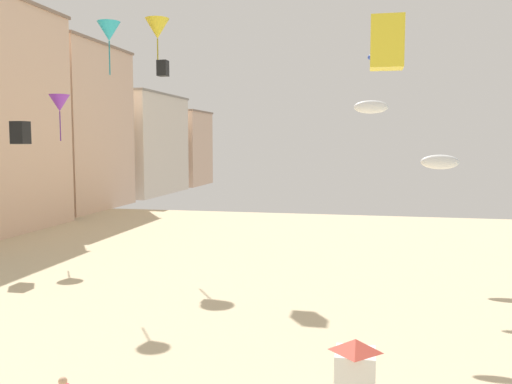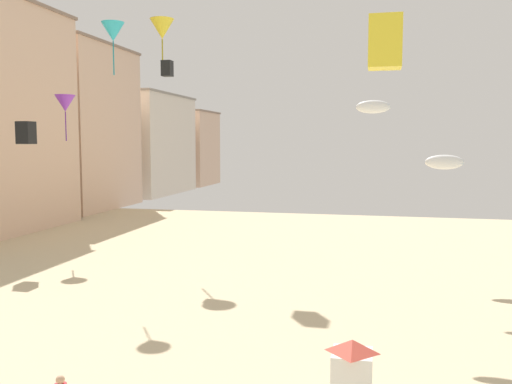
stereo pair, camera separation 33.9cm
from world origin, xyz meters
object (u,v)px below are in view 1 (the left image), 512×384
(kite_yellow_box, at_px, (387,43))
(kite_blue_parafoil, at_px, (379,57))
(kite_yellow_delta, at_px, (157,29))
(kite_cyan_delta_2, at_px, (109,31))
(kite_black_box_2, at_px, (163,68))
(kite_white_parafoil_2, at_px, (371,107))
(lifeguard_stand, at_px, (355,364))
(kite_black_box, at_px, (20,133))
(kite_purple_delta, at_px, (59,103))
(kite_white_parafoil_3, at_px, (440,162))

(kite_yellow_box, bearing_deg, kite_blue_parafoil, 90.12)
(kite_yellow_delta, bearing_deg, kite_cyan_delta_2, -91.10)
(kite_black_box_2, relative_size, kite_blue_parafoil, 0.79)
(kite_white_parafoil_2, height_order, kite_yellow_box, kite_yellow_box)
(lifeguard_stand, bearing_deg, kite_black_box, 121.75)
(kite_cyan_delta_2, bearing_deg, kite_blue_parafoil, 12.68)
(kite_purple_delta, xyz_separation_m, kite_black_box_2, (8.40, -1.34, 2.04))
(kite_cyan_delta_2, bearing_deg, kite_white_parafoil_3, 12.15)
(kite_yellow_box, distance_m, kite_blue_parafoil, 16.33)
(kite_black_box, bearing_deg, kite_blue_parafoil, 2.63)
(kite_yellow_box, bearing_deg, kite_white_parafoil_2, 92.74)
(kite_black_box_2, relative_size, kite_cyan_delta_2, 0.34)
(kite_yellow_delta, bearing_deg, lifeguard_stand, -56.25)
(lifeguard_stand, height_order, kite_yellow_box, kite_yellow_box)
(lifeguard_stand, xyz_separation_m, kite_black_box_2, (-13.10, 19.19, 10.92))
(kite_yellow_delta, bearing_deg, kite_black_box_2, -61.21)
(kite_purple_delta, height_order, kite_yellow_delta, kite_yellow_delta)
(kite_black_box, bearing_deg, lifeguard_stand, -37.36)
(kite_purple_delta, relative_size, kite_blue_parafoil, 2.54)
(lifeguard_stand, xyz_separation_m, kite_white_parafoil_3, (4.32, 18.62, 4.94))
(lifeguard_stand, relative_size, kite_black_box_2, 2.50)
(kite_black_box, bearing_deg, kite_yellow_box, -33.50)
(kite_yellow_box, distance_m, kite_white_parafoil_3, 17.69)
(kite_purple_delta, relative_size, kite_black_box_2, 3.23)
(kite_white_parafoil_3, relative_size, kite_yellow_delta, 0.57)
(kite_yellow_box, bearing_deg, kite_yellow_delta, 127.39)
(kite_white_parafoil_2, bearing_deg, kite_black_box_2, 147.63)
(kite_black_box, distance_m, kite_blue_parafoil, 23.29)
(kite_blue_parafoil, bearing_deg, kite_yellow_box, -89.88)
(lifeguard_stand, distance_m, kite_blue_parafoil, 21.11)
(kite_cyan_delta_2, relative_size, kite_yellow_delta, 0.78)
(kite_cyan_delta_2, xyz_separation_m, kite_blue_parafoil, (15.20, 3.42, -1.41))
(kite_black_box, distance_m, kite_yellow_box, 27.55)
(kite_white_parafoil_2, relative_size, kite_white_parafoil_3, 0.70)
(kite_white_parafoil_2, xyz_separation_m, kite_purple_delta, (-21.78, 9.82, 1.17))
(kite_black_box, xyz_separation_m, kite_white_parafoil_2, (22.47, -6.23, 0.99))
(kite_purple_delta, xyz_separation_m, kite_blue_parafoil, (22.18, -2.54, 2.15))
(lifeguard_stand, distance_m, kite_purple_delta, 31.02)
(lifeguard_stand, bearing_deg, kite_purple_delta, 115.43)
(kite_purple_delta, relative_size, kite_white_parafoil_3, 1.50)
(kite_black_box_2, bearing_deg, kite_cyan_delta_2, -107.07)
(kite_cyan_delta_2, bearing_deg, kite_black_box, 162.83)
(lifeguard_stand, height_order, kite_blue_parafoil, kite_blue_parafoil)
(kite_black_box, distance_m, kite_black_box_2, 10.26)
(lifeguard_stand, xyz_separation_m, kite_blue_parafoil, (0.68, 17.98, 11.03))
(kite_black_box, xyz_separation_m, kite_cyan_delta_2, (7.67, -2.37, 5.71))
(kite_white_parafoil_2, bearing_deg, kite_blue_parafoil, 86.90)
(kite_yellow_box, bearing_deg, kite_black_box, 146.50)
(kite_yellow_box, relative_size, kite_cyan_delta_2, 0.50)
(lifeguard_stand, height_order, kite_purple_delta, kite_purple_delta)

